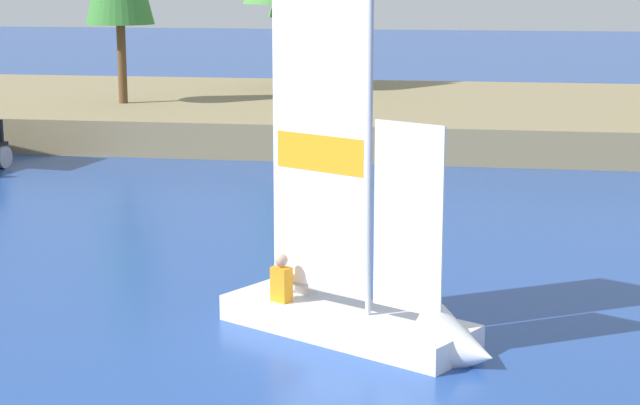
# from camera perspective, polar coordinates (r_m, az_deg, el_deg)

# --- Properties ---
(shore_bank) EXTENTS (80.00, 13.71, 1.04)m
(shore_bank) POSITION_cam_1_polar(r_m,az_deg,el_deg) (36.88, 3.00, 4.64)
(shore_bank) COLOR #897A56
(shore_bank) RESTS_ON ground
(sailboat) EXTENTS (4.39, 3.18, 6.12)m
(sailboat) POSITION_cam_1_polar(r_m,az_deg,el_deg) (15.42, 3.31, -5.80)
(sailboat) COLOR white
(sailboat) RESTS_ON ground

